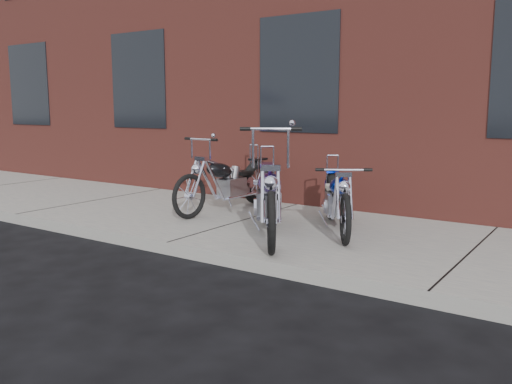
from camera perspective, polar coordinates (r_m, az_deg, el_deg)
The scene contains 6 objects.
ground at distance 6.38m, azimuth -9.32°, elevation -6.56°, with size 120.00×120.00×0.00m, color black.
sidewalk at distance 7.49m, azimuth -1.43°, elevation -3.55°, with size 22.00×3.00×0.15m, color gray.
building_brick at distance 13.36m, azimuth 15.83°, elevation 18.52°, with size 22.00×10.00×8.00m, color brown.
chopper_purple at distance 6.54m, azimuth 1.36°, elevation -0.88°, with size 1.43×2.02×1.33m.
chopper_blue at distance 6.89m, azimuth 8.55°, elevation -0.94°, with size 1.19×1.80×0.90m.
chopper_third at distance 8.15m, azimuth -2.93°, elevation 0.82°, with size 0.54×2.20×1.12m.
Camera 1 is at (4.25, -4.45, 1.68)m, focal length 38.00 mm.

